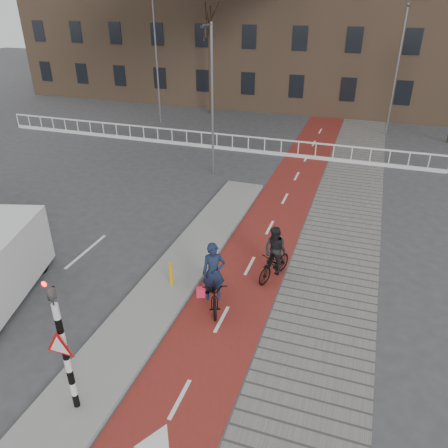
% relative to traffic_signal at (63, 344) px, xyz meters
% --- Properties ---
extents(ground, '(120.00, 120.00, 0.00)m').
position_rel_traffic_signal_xyz_m(ground, '(0.60, 2.02, -1.99)').
color(ground, '#38383A').
rests_on(ground, ground).
extents(bike_lane, '(2.50, 60.00, 0.01)m').
position_rel_traffic_signal_xyz_m(bike_lane, '(2.10, 12.02, -1.98)').
color(bike_lane, maroon).
rests_on(bike_lane, ground).
extents(sidewalk, '(3.00, 60.00, 0.01)m').
position_rel_traffic_signal_xyz_m(sidewalk, '(4.90, 12.02, -1.98)').
color(sidewalk, slate).
rests_on(sidewalk, ground).
extents(curb_island, '(1.80, 16.00, 0.12)m').
position_rel_traffic_signal_xyz_m(curb_island, '(-0.10, 6.02, -1.93)').
color(curb_island, gray).
rests_on(curb_island, ground).
extents(traffic_signal, '(0.80, 0.80, 3.68)m').
position_rel_traffic_signal_xyz_m(traffic_signal, '(0.00, 0.00, 0.00)').
color(traffic_signal, black).
rests_on(traffic_signal, curb_island).
extents(bollard, '(0.12, 0.12, 0.80)m').
position_rel_traffic_signal_xyz_m(bollard, '(0.04, 5.01, -1.47)').
color(bollard, '#DD9D0C').
rests_on(bollard, curb_island).
extents(cyclist_near, '(1.48, 2.17, 2.12)m').
position_rel_traffic_signal_xyz_m(cyclist_near, '(1.65, 4.60, -1.27)').
color(cyclist_near, black).
rests_on(cyclist_near, bike_lane).
extents(cyclist_far, '(1.08, 1.79, 1.87)m').
position_rel_traffic_signal_xyz_m(cyclist_far, '(3.05, 6.59, -1.20)').
color(cyclist_far, black).
rests_on(cyclist_far, bike_lane).
extents(railing, '(28.00, 0.10, 0.99)m').
position_rel_traffic_signal_xyz_m(railing, '(-4.40, 19.02, -1.68)').
color(railing, silver).
rests_on(railing, ground).
extents(townhouse_row, '(46.00, 10.00, 15.90)m').
position_rel_traffic_signal_xyz_m(townhouse_row, '(-2.40, 34.02, 5.82)').
color(townhouse_row, '#7F6047').
rests_on(townhouse_row, ground).
extents(tree_mid, '(0.24, 0.24, 7.71)m').
position_rel_traffic_signal_xyz_m(tree_mid, '(-6.98, 27.58, 1.87)').
color(tree_mid, '#312016').
rests_on(tree_mid, ground).
extents(streetlight_near, '(0.12, 0.12, 7.33)m').
position_rel_traffic_signal_xyz_m(streetlight_near, '(-2.19, 15.04, 1.68)').
color(streetlight_near, slate).
rests_on(streetlight_near, ground).
extents(streetlight_left, '(0.12, 0.12, 8.94)m').
position_rel_traffic_signal_xyz_m(streetlight_left, '(-9.41, 23.51, 2.48)').
color(streetlight_left, slate).
rests_on(streetlight_left, ground).
extents(streetlight_right, '(0.12, 0.12, 7.99)m').
position_rel_traffic_signal_xyz_m(streetlight_right, '(6.41, 25.77, 2.01)').
color(streetlight_right, slate).
rests_on(streetlight_right, ground).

